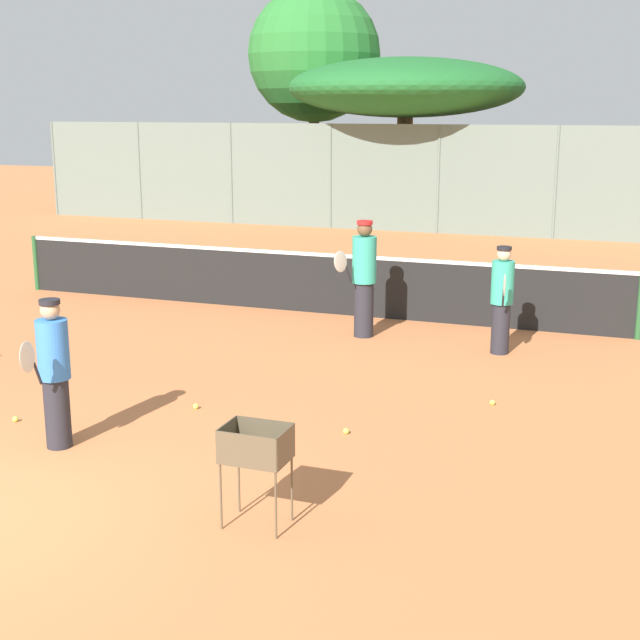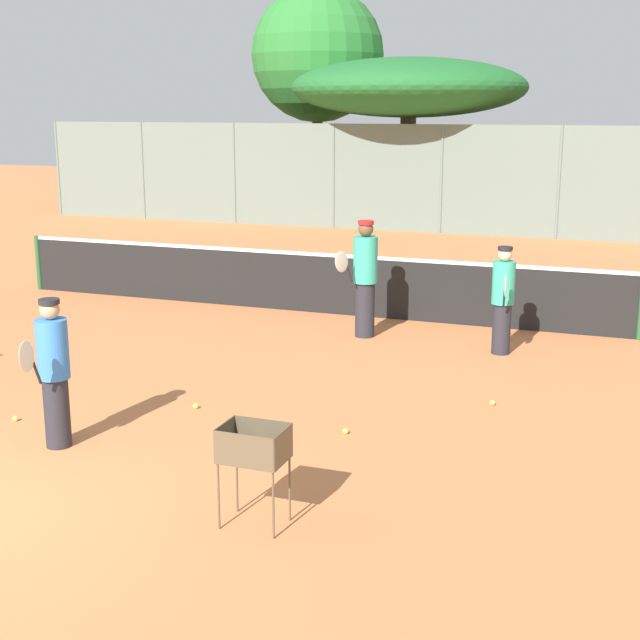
% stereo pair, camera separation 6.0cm
% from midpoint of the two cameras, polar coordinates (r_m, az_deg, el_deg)
% --- Properties ---
extents(tennis_net, '(11.38, 0.10, 1.07)m').
position_cam_midpoint_polar(tennis_net, '(15.71, -1.28, 2.54)').
color(tennis_net, '#26592D').
rests_on(tennis_net, ground_plane).
extents(back_fence, '(26.03, 0.08, 3.06)m').
position_cam_midpoint_polar(back_fence, '(25.74, 7.51, 8.91)').
color(back_fence, slate).
rests_on(back_fence, ground_plane).
extents(tree_0, '(7.02, 7.02, 4.97)m').
position_cam_midpoint_polar(tree_0, '(27.55, 5.45, 14.55)').
color(tree_0, brown).
rests_on(tree_0, ground_plane).
extents(tree_2, '(4.37, 4.37, 7.38)m').
position_cam_midpoint_polar(tree_2, '(30.57, -0.44, 16.58)').
color(tree_2, brown).
rests_on(tree_2, ground_plane).
extents(player_white_outfit, '(0.33, 0.87, 1.59)m').
position_cam_midpoint_polar(player_white_outfit, '(13.21, 11.44, 1.36)').
color(player_white_outfit, '#26262D').
rests_on(player_white_outfit, ground_plane).
extents(player_red_cap, '(0.33, 0.88, 1.61)m').
position_cam_midpoint_polar(player_red_cap, '(9.77, -16.83, -3.18)').
color(player_red_cap, '#26262D').
rests_on(player_red_cap, ground_plane).
extents(player_yellow_shirt, '(0.50, 0.89, 1.84)m').
position_cam_midpoint_polar(player_yellow_shirt, '(13.92, 2.70, 2.75)').
color(player_yellow_shirt, '#26262D').
rests_on(player_yellow_shirt, ground_plane).
extents(ball_cart, '(0.56, 0.41, 0.91)m').
position_cam_midpoint_polar(ball_cart, '(7.71, -4.39, -8.43)').
color(ball_cart, brown).
rests_on(ball_cart, ground_plane).
extents(tennis_ball_0, '(0.07, 0.07, 0.07)m').
position_cam_midpoint_polar(tennis_ball_0, '(10.94, -19.07, -6.02)').
color(tennis_ball_0, '#D1E54C').
rests_on(tennis_ball_0, ground_plane).
extents(tennis_ball_1, '(0.07, 0.07, 0.07)m').
position_cam_midpoint_polar(tennis_ball_1, '(14.53, 11.77, -0.78)').
color(tennis_ball_1, '#D1E54C').
rests_on(tennis_ball_1, ground_plane).
extents(tennis_ball_3, '(0.07, 0.07, 0.07)m').
position_cam_midpoint_polar(tennis_ball_3, '(11.10, 10.82, -5.21)').
color(tennis_ball_3, '#D1E54C').
rests_on(tennis_ball_3, ground_plane).
extents(tennis_ball_4, '(0.07, 0.07, 0.07)m').
position_cam_midpoint_polar(tennis_ball_4, '(9.98, 1.51, -7.12)').
color(tennis_ball_4, '#D1E54C').
rests_on(tennis_ball_4, ground_plane).
extents(tennis_ball_5, '(0.07, 0.07, 0.07)m').
position_cam_midpoint_polar(tennis_ball_5, '(10.88, -8.11, -5.49)').
color(tennis_ball_5, '#D1E54C').
rests_on(tennis_ball_5, ground_plane).
extents(parked_car, '(4.20, 1.70, 1.60)m').
position_cam_midpoint_polar(parked_car, '(28.41, 8.22, 7.55)').
color(parked_car, '#3F4C8C').
rests_on(parked_car, ground_plane).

